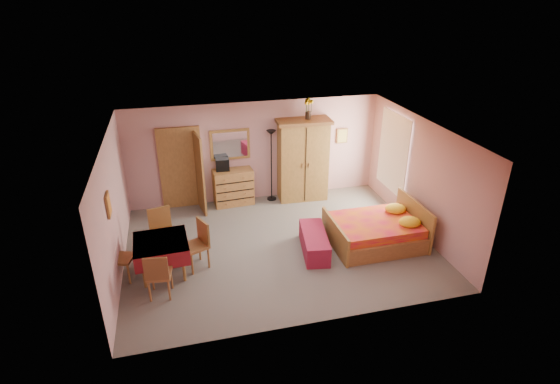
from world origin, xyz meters
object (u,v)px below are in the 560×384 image
object	(u,v)px
stereo	(222,164)
bench	(314,242)
wardrobe	(303,160)
sunflower_vase	(308,109)
bed	(375,225)
chair_north	(164,234)
chair_east	(195,246)
chest_of_drawers	(233,187)
floor_lamp	(271,166)
chair_west	(121,258)
chair_south	(159,274)
dining_table	(162,257)
wall_mirror	(230,145)

from	to	relation	value
stereo	bench	distance (m)	3.26
stereo	bench	size ratio (longest dim) A/B	0.25
wardrobe	sunflower_vase	xyz separation A→B (m)	(0.11, 0.01, 1.34)
bed	chair_north	world-z (taller)	chair_north
chair_east	sunflower_vase	bearing A→B (deg)	-74.26
chest_of_drawers	sunflower_vase	xyz separation A→B (m)	(1.94, -0.08, 1.94)
floor_lamp	chair_north	bearing A→B (deg)	-143.57
bed	chair_west	size ratio (longest dim) A/B	2.08
chest_of_drawers	bed	bearing A→B (deg)	-48.32
bed	bench	size ratio (longest dim) A/B	1.47
stereo	floor_lamp	bearing A→B (deg)	-2.32
chest_of_drawers	chair_east	xyz separation A→B (m)	(-1.16, -2.64, 0.03)
chair_east	floor_lamp	bearing A→B (deg)	-63.22
bench	chair_east	size ratio (longest dim) A/B	1.33
stereo	chair_south	xyz separation A→B (m)	(-1.62, -3.44, -0.63)
bench	dining_table	xyz separation A→B (m)	(-3.12, -0.03, 0.15)
sunflower_vase	wall_mirror	bearing A→B (deg)	171.39
floor_lamp	chair_north	size ratio (longest dim) A/B	1.85
chest_of_drawers	dining_table	world-z (taller)	chest_of_drawers
chair_north	chair_west	distance (m)	1.02
floor_lamp	stereo	bearing A→B (deg)	177.68
stereo	chair_west	bearing A→B (deg)	-130.21
stereo	bench	world-z (taller)	stereo
wardrobe	dining_table	bearing A→B (deg)	-141.44
sunflower_vase	chair_west	world-z (taller)	sunflower_vase
wardrobe	bed	size ratio (longest dim) A/B	1.10
bench	chair_south	xyz separation A→B (m)	(-3.17, -0.71, 0.24)
floor_lamp	chair_south	size ratio (longest dim) A/B	2.05
chest_of_drawers	wall_mirror	world-z (taller)	wall_mirror
chest_of_drawers	sunflower_vase	distance (m)	2.75
bed	wall_mirror	bearing A→B (deg)	133.02
wall_mirror	chair_south	xyz separation A→B (m)	(-1.85, -3.60, -1.08)
chest_of_drawers	floor_lamp	bearing A→B (deg)	-3.69
wall_mirror	chair_south	distance (m)	4.19
chair_south	chair_east	bearing A→B (deg)	55.05
wall_mirror	wardrobe	xyz separation A→B (m)	(1.83, -0.30, -0.47)
bed	chest_of_drawers	bearing A→B (deg)	135.19
bed	dining_table	xyz separation A→B (m)	(-4.51, -0.03, -0.08)
chair_west	wardrobe	bearing A→B (deg)	137.01
dining_table	chair_east	distance (m)	0.66
chair_north	chair_south	bearing A→B (deg)	71.96
bed	chair_south	xyz separation A→B (m)	(-4.56, -0.71, 0.01)
wardrobe	bed	distance (m)	2.80
chair_west	chair_east	bearing A→B (deg)	108.27
floor_lamp	bed	size ratio (longest dim) A/B	0.98
stereo	chair_west	world-z (taller)	stereo
chair_south	floor_lamp	bearing A→B (deg)	57.84
chest_of_drawers	floor_lamp	size ratio (longest dim) A/B	0.52
bed	chair_west	bearing A→B (deg)	-180.00
chest_of_drawers	wardrobe	world-z (taller)	wardrobe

